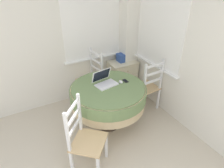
# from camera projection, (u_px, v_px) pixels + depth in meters

# --- Properties ---
(corner_room_shell) EXTENTS (4.58, 4.74, 2.55)m
(corner_room_shell) POSITION_uv_depth(u_px,v_px,m) (114.00, 50.00, 2.76)
(corner_room_shell) COLOR white
(corner_room_shell) RESTS_ON ground_plane
(round_dining_table) EXTENTS (1.15, 1.15, 0.74)m
(round_dining_table) POSITION_uv_depth(u_px,v_px,m) (108.00, 95.00, 3.04)
(round_dining_table) COLOR #4C3D2D
(round_dining_table) RESTS_ON ground_plane
(laptop) EXTENTS (0.36, 0.32, 0.21)m
(laptop) POSITION_uv_depth(u_px,v_px,m) (105.00, 81.00, 3.02)
(laptop) COLOR white
(laptop) RESTS_ON round_dining_table
(computer_mouse) EXTENTS (0.05, 0.08, 0.04)m
(computer_mouse) POSITION_uv_depth(u_px,v_px,m) (121.00, 82.00, 3.05)
(computer_mouse) COLOR white
(computer_mouse) RESTS_ON round_dining_table
(cell_phone) EXTENTS (0.06, 0.11, 0.01)m
(cell_phone) POSITION_uv_depth(u_px,v_px,m) (125.00, 81.00, 3.11)
(cell_phone) COLOR black
(cell_phone) RESTS_ON round_dining_table
(dining_chair_near_back_window) EXTENTS (0.45, 0.47, 0.99)m
(dining_chair_near_back_window) POSITION_uv_depth(u_px,v_px,m) (92.00, 79.00, 3.77)
(dining_chair_near_back_window) COLOR tan
(dining_chair_near_back_window) RESTS_ON ground_plane
(dining_chair_near_right_window) EXTENTS (0.44, 0.41, 0.99)m
(dining_chair_near_right_window) POSITION_uv_depth(u_px,v_px,m) (147.00, 87.00, 3.50)
(dining_chair_near_right_window) COLOR tan
(dining_chair_near_right_window) RESTS_ON ground_plane
(dining_chair_camera_near) EXTENTS (0.57, 0.57, 0.99)m
(dining_chair_camera_near) POSITION_uv_depth(u_px,v_px,m) (85.00, 140.00, 2.44)
(dining_chair_camera_near) COLOR tan
(dining_chair_camera_near) RESTS_ON ground_plane
(corner_cabinet) EXTENTS (0.55, 0.40, 0.65)m
(corner_cabinet) POSITION_uv_depth(u_px,v_px,m) (122.00, 76.00, 4.13)
(corner_cabinet) COLOR beige
(corner_cabinet) RESTS_ON ground_plane
(storage_box) EXTENTS (0.20, 0.17, 0.16)m
(storage_box) POSITION_uv_depth(u_px,v_px,m) (122.00, 57.00, 3.96)
(storage_box) COLOR #2D4C93
(storage_box) RESTS_ON corner_cabinet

